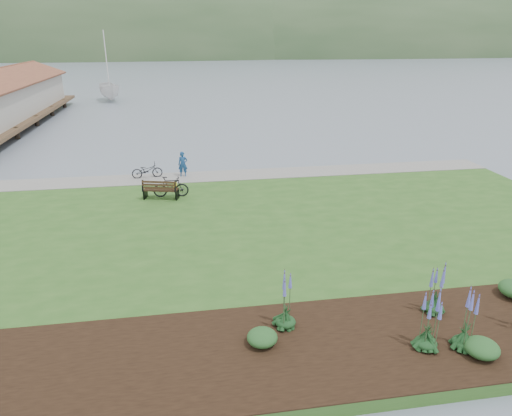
{
  "coord_description": "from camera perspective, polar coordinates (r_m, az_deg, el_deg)",
  "views": [
    {
      "loc": [
        -2.29,
        -19.95,
        8.62
      ],
      "look_at": [
        0.75,
        -1.18,
        1.3
      ],
      "focal_mm": 32.0,
      "sensor_mm": 36.0,
      "label": 1
    }
  ],
  "objects": [
    {
      "name": "shrub_1",
      "position": [
        14.25,
        26.39,
        -15.4
      ],
      "size": [
        0.93,
        0.93,
        0.46
      ],
      "primitive_type": "ellipsoid",
      "color": "#1E4C21",
      "rests_on": "garden_bed"
    },
    {
      "name": "echium_1",
      "position": [
        15.34,
        21.59,
        -9.67
      ],
      "size": [
        0.62,
        0.62,
        1.83
      ],
      "color": "#133619",
      "rests_on": "garden_bed"
    },
    {
      "name": "shoreline_path",
      "position": [
        28.17,
        -4.14,
        4.07
      ],
      "size": [
        34.0,
        2.2,
        0.03
      ],
      "primitive_type": "cube",
      "color": "gray",
      "rests_on": "lawn"
    },
    {
      "name": "far_hillside",
      "position": [
        191.45,
        -2.64,
        18.46
      ],
      "size": [
        580.0,
        80.0,
        38.0
      ],
      "primitive_type": null,
      "color": "#314D2B",
      "rests_on": "ground"
    },
    {
      "name": "pannier",
      "position": [
        26.43,
        -10.1,
        2.9
      ],
      "size": [
        0.21,
        0.28,
        0.26
      ],
      "primitive_type": "cube",
      "rotation": [
        0.0,
        0.0,
        -0.25
      ],
      "color": "yellow",
      "rests_on": "lawn"
    },
    {
      "name": "bicycle_a",
      "position": [
        28.33,
        -13.47,
        4.6
      ],
      "size": [
        0.85,
        1.88,
        0.95
      ],
      "primitive_type": "imported",
      "rotation": [
        0.0,
        0.0,
        1.69
      ],
      "color": "black",
      "rests_on": "lawn"
    },
    {
      "name": "ground",
      "position": [
        21.86,
        -2.43,
        -2.2
      ],
      "size": [
        600.0,
        600.0,
        0.0
      ],
      "primitive_type": "plane",
      "color": "slate",
      "rests_on": "ground"
    },
    {
      "name": "bicycle_b",
      "position": [
        24.7,
        -10.6,
        2.62
      ],
      "size": [
        0.64,
        1.89,
        1.13
      ],
      "primitive_type": "imported",
      "rotation": [
        0.0,
        0.0,
        1.52
      ],
      "color": "black",
      "rests_on": "lawn"
    },
    {
      "name": "park_bench",
      "position": [
        24.45,
        -11.88,
        2.31
      ],
      "size": [
        1.91,
        1.15,
        1.11
      ],
      "rotation": [
        0.0,
        0.0,
        -0.25
      ],
      "color": "black",
      "rests_on": "lawn"
    },
    {
      "name": "garden_bed",
      "position": [
        14.09,
        15.39,
        -15.44
      ],
      "size": [
        24.0,
        4.4,
        0.04
      ],
      "primitive_type": "cube",
      "color": "black",
      "rests_on": "lawn"
    },
    {
      "name": "echium_0",
      "position": [
        13.6,
        20.83,
        -13.09
      ],
      "size": [
        0.62,
        0.62,
        2.02
      ],
      "color": "#133619",
      "rests_on": "garden_bed"
    },
    {
      "name": "shrub_0",
      "position": [
        13.26,
        0.78,
        -15.86
      ],
      "size": [
        0.87,
        0.87,
        0.43
      ],
      "primitive_type": "ellipsoid",
      "color": "#1E4C21",
      "rests_on": "garden_bed"
    },
    {
      "name": "person",
      "position": [
        28.06,
        -9.14,
        5.68
      ],
      "size": [
        0.66,
        0.46,
        1.81
      ],
      "primitive_type": "imported",
      "rotation": [
        0.0,
        0.0,
        -0.0
      ],
      "color": "navy",
      "rests_on": "lawn"
    },
    {
      "name": "lawn",
      "position": [
        19.96,
        -1.74,
        -3.91
      ],
      "size": [
        34.0,
        20.0,
        0.4
      ],
      "primitive_type": "cube",
      "color": "#2C581F",
      "rests_on": "ground"
    },
    {
      "name": "sailboat",
      "position": [
        66.24,
        -17.67,
        12.62
      ],
      "size": [
        13.45,
        13.59,
        28.58
      ],
      "primitive_type": "imported",
      "rotation": [
        0.0,
        0.0,
        0.28
      ],
      "color": "silver",
      "rests_on": "ground"
    },
    {
      "name": "echium_5",
      "position": [
        14.02,
        24.89,
        -12.8
      ],
      "size": [
        0.62,
        0.62,
        2.17
      ],
      "color": "#133619",
      "rests_on": "garden_bed"
    },
    {
      "name": "echium_4",
      "position": [
        13.6,
        3.77,
        -11.61
      ],
      "size": [
        0.62,
        0.62,
        2.23
      ],
      "color": "#133619",
      "rests_on": "garden_bed"
    }
  ]
}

